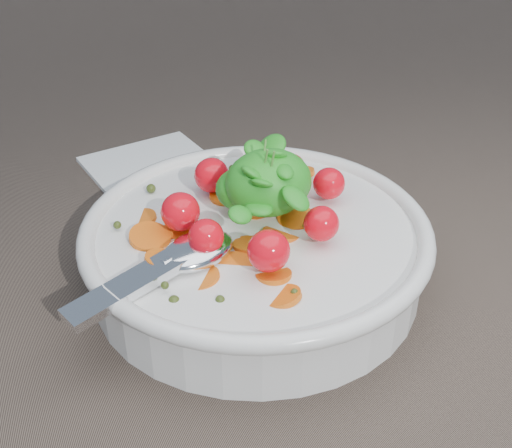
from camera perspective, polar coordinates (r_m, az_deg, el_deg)
name	(u,v)px	position (r m, az deg, el deg)	size (l,w,h in m)	color
ground	(238,294)	(0.58, -1.62, -6.21)	(6.00, 6.00, 0.00)	brown
bowl	(256,246)	(0.57, -0.04, -2.01)	(0.33, 0.31, 0.13)	white
napkin	(150,165)	(0.79, -9.38, 5.22)	(0.14, 0.12, 0.01)	white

